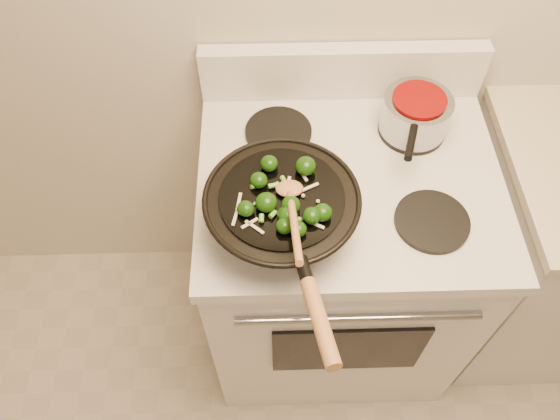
{
  "coord_description": "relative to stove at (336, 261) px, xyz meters",
  "views": [
    {
      "loc": [
        -0.25,
        0.31,
        2.01
      ],
      "look_at": [
        -0.24,
        1.0,
        1.02
      ],
      "focal_mm": 35.0,
      "sensor_mm": 36.0,
      "label": 1
    }
  ],
  "objects": [
    {
      "name": "stove",
      "position": [
        0.0,
        0.0,
        0.0
      ],
      "size": [
        0.78,
        0.67,
        1.08
      ],
      "color": "silver",
      "rests_on": "ground"
    },
    {
      "name": "wok",
      "position": [
        -0.18,
        -0.16,
        0.52
      ],
      "size": [
        0.36,
        0.59,
        0.17
      ],
      "color": "black",
      "rests_on": "stove"
    },
    {
      "name": "stirfry",
      "position": [
        -0.17,
        -0.17,
        0.59
      ],
      "size": [
        0.22,
        0.22,
        0.04
      ],
      "color": "#123708",
      "rests_on": "wok"
    },
    {
      "name": "wooden_spoon",
      "position": [
        -0.16,
        -0.21,
        0.61
      ],
      "size": [
        0.06,
        0.28,
        0.12
      ],
      "color": "#AD7444",
      "rests_on": "wok"
    },
    {
      "name": "saucepan",
      "position": [
        0.18,
        0.15,
        0.52
      ],
      "size": [
        0.18,
        0.28,
        0.11
      ],
      "color": "#96989E",
      "rests_on": "stove"
    }
  ]
}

